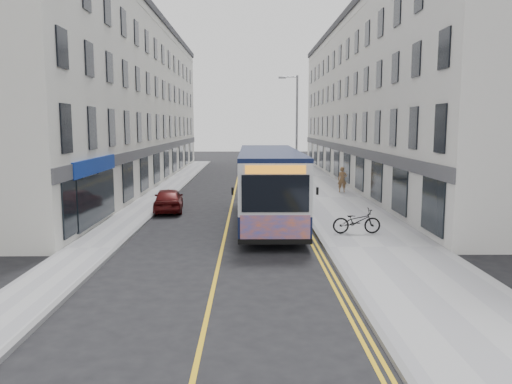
{
  "coord_description": "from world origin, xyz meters",
  "views": [
    {
      "loc": [
        1.07,
        -19.75,
        4.74
      ],
      "look_at": [
        1.37,
        3.51,
        1.6
      ],
      "focal_mm": 35.0,
      "sensor_mm": 36.0,
      "label": 1
    }
  ],
  "objects_px": {
    "city_bus": "(269,183)",
    "car_white": "(261,171)",
    "streetlamp": "(296,130)",
    "pedestrian_far": "(308,176)",
    "pedestrian_near": "(342,180)",
    "bicycle": "(357,221)",
    "car_maroon": "(168,200)"
  },
  "relations": [
    {
      "from": "city_bus",
      "to": "bicycle",
      "type": "distance_m",
      "value": 4.98
    },
    {
      "from": "pedestrian_far",
      "to": "pedestrian_near",
      "type": "bearing_deg",
      "value": -79.23
    },
    {
      "from": "car_maroon",
      "to": "pedestrian_near",
      "type": "bearing_deg",
      "value": -153.89
    },
    {
      "from": "pedestrian_near",
      "to": "car_maroon",
      "type": "bearing_deg",
      "value": -141.04
    },
    {
      "from": "city_bus",
      "to": "pedestrian_far",
      "type": "xyz_separation_m",
      "value": [
        3.46,
        13.12,
        -1.03
      ]
    },
    {
      "from": "bicycle",
      "to": "car_white",
      "type": "bearing_deg",
      "value": 7.18
    },
    {
      "from": "streetlamp",
      "to": "car_white",
      "type": "relative_size",
      "value": 1.92
    },
    {
      "from": "car_maroon",
      "to": "bicycle",
      "type": "bearing_deg",
      "value": 138.67
    },
    {
      "from": "bicycle",
      "to": "car_maroon",
      "type": "bearing_deg",
      "value": 53.76
    },
    {
      "from": "streetlamp",
      "to": "bicycle",
      "type": "xyz_separation_m",
      "value": [
        1.48,
        -12.87,
        -3.72
      ]
    },
    {
      "from": "car_white",
      "to": "bicycle",
      "type": "bearing_deg",
      "value": -88.36
    },
    {
      "from": "city_bus",
      "to": "car_white",
      "type": "distance_m",
      "value": 20.42
    },
    {
      "from": "pedestrian_near",
      "to": "pedestrian_far",
      "type": "xyz_separation_m",
      "value": [
        -2.01,
        3.03,
        -0.09
      ]
    },
    {
      "from": "streetlamp",
      "to": "city_bus",
      "type": "distance_m",
      "value": 10.24
    },
    {
      "from": "car_white",
      "to": "pedestrian_near",
      "type": "bearing_deg",
      "value": -69.33
    },
    {
      "from": "bicycle",
      "to": "pedestrian_far",
      "type": "bearing_deg",
      "value": -0.76
    },
    {
      "from": "car_white",
      "to": "pedestrian_far",
      "type": "bearing_deg",
      "value": -72.03
    },
    {
      "from": "bicycle",
      "to": "pedestrian_far",
      "type": "relative_size",
      "value": 1.31
    },
    {
      "from": "streetlamp",
      "to": "bicycle",
      "type": "distance_m",
      "value": 13.48
    },
    {
      "from": "city_bus",
      "to": "bicycle",
      "type": "xyz_separation_m",
      "value": [
        3.64,
        -3.16,
        -1.27
      ]
    },
    {
      "from": "bicycle",
      "to": "pedestrian_near",
      "type": "relative_size",
      "value": 1.17
    },
    {
      "from": "streetlamp",
      "to": "car_white",
      "type": "bearing_deg",
      "value": 101.0
    },
    {
      "from": "city_bus",
      "to": "car_white",
      "type": "height_order",
      "value": "city_bus"
    },
    {
      "from": "city_bus",
      "to": "pedestrian_far",
      "type": "bearing_deg",
      "value": 75.24
    },
    {
      "from": "city_bus",
      "to": "pedestrian_near",
      "type": "xyz_separation_m",
      "value": [
        5.47,
        10.09,
        -0.93
      ]
    },
    {
      "from": "pedestrian_far",
      "to": "car_maroon",
      "type": "bearing_deg",
      "value": -154.39
    },
    {
      "from": "streetlamp",
      "to": "city_bus",
      "type": "xyz_separation_m",
      "value": [
        -2.16,
        -9.71,
        -2.45
      ]
    },
    {
      "from": "streetlamp",
      "to": "car_white",
      "type": "xyz_separation_m",
      "value": [
        -2.07,
        10.67,
        -3.7
      ]
    },
    {
      "from": "streetlamp",
      "to": "pedestrian_far",
      "type": "relative_size",
      "value": 5.1
    },
    {
      "from": "city_bus",
      "to": "bicycle",
      "type": "relative_size",
      "value": 5.92
    },
    {
      "from": "car_maroon",
      "to": "pedestrian_far",
      "type": "bearing_deg",
      "value": -138.08
    },
    {
      "from": "pedestrian_near",
      "to": "car_white",
      "type": "height_order",
      "value": "pedestrian_near"
    }
  ]
}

